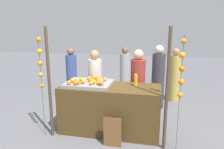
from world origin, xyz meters
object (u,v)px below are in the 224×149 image
at_px(stall_counter, 110,109).
at_px(orange_1, 69,83).
at_px(vendor_right, 138,88).
at_px(vendor_left, 95,86).
at_px(orange_0, 75,79).
at_px(chalkboard_sign, 112,132).
at_px(juice_bottle, 136,80).

relative_size(stall_counter, orange_1, 23.96).
height_order(stall_counter, vendor_right, vendor_right).
height_order(stall_counter, orange_1, orange_1).
bearing_deg(vendor_left, orange_0, -109.42).
xyz_separation_m(orange_0, vendor_right, (1.22, 0.61, -0.28)).
xyz_separation_m(orange_1, chalkboard_sign, (0.91, -0.31, -0.76)).
relative_size(orange_0, juice_bottle, 0.30).
relative_size(stall_counter, chalkboard_sign, 3.49).
bearing_deg(juice_bottle, vendor_right, 90.67).
relative_size(orange_0, vendor_left, 0.05).
xyz_separation_m(orange_1, vendor_right, (1.21, 0.89, -0.29)).
xyz_separation_m(orange_0, orange_1, (0.00, -0.28, 0.00)).
relative_size(orange_0, orange_1, 0.90).
distance_m(chalkboard_sign, vendor_left, 1.49).
bearing_deg(orange_0, stall_counter, -0.52).
distance_m(orange_1, vendor_left, 1.01).
height_order(vendor_left, vendor_right, vendor_right).
height_order(orange_1, vendor_right, vendor_right).
bearing_deg(orange_1, juice_bottle, 17.81).
bearing_deg(vendor_right, orange_1, -143.74).
bearing_deg(chalkboard_sign, vendor_left, 118.86).
distance_m(orange_0, vendor_right, 1.39).
distance_m(orange_0, orange_1, 0.28).
relative_size(stall_counter, vendor_right, 1.22).
bearing_deg(chalkboard_sign, stall_counter, 106.32).
height_order(orange_0, vendor_left, vendor_left).
bearing_deg(vendor_right, vendor_left, 177.57).
height_order(orange_1, juice_bottle, juice_bottle).
bearing_deg(vendor_right, stall_counter, -127.59).
height_order(orange_0, orange_1, orange_1).
bearing_deg(orange_0, vendor_right, 26.60).
distance_m(orange_1, vendor_right, 1.53).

